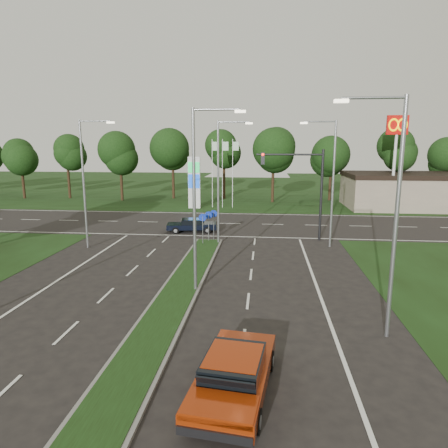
# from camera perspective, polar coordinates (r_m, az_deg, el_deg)

# --- Properties ---
(ground) EXTENTS (160.00, 160.00, 0.00)m
(ground) POSITION_cam_1_polar(r_m,az_deg,el_deg) (15.39, -11.16, -17.24)
(ground) COLOR black
(ground) RESTS_ON ground
(verge_far) EXTENTS (160.00, 50.00, 0.02)m
(verge_far) POSITION_cam_1_polar(r_m,az_deg,el_deg) (68.43, 2.30, 5.04)
(verge_far) COLOR black
(verge_far) RESTS_ON ground
(cross_road) EXTENTS (160.00, 12.00, 0.02)m
(cross_road) POSITION_cam_1_polar(r_m,az_deg,el_deg) (37.85, -0.62, 0.08)
(cross_road) COLOR black
(cross_road) RESTS_ON ground
(median_kerb) EXTENTS (2.00, 26.00, 0.12)m
(median_kerb) POSITION_cam_1_polar(r_m,az_deg,el_deg) (18.85, -7.59, -11.43)
(median_kerb) COLOR slate
(median_kerb) RESTS_ON ground
(commercial_building) EXTENTS (16.00, 9.00, 4.00)m
(commercial_building) POSITION_cam_1_polar(r_m,az_deg,el_deg) (52.32, 25.78, 4.26)
(commercial_building) COLOR gray
(commercial_building) RESTS_ON ground
(streetlight_median_near) EXTENTS (2.53, 0.22, 9.00)m
(streetlight_median_near) POSITION_cam_1_polar(r_m,az_deg,el_deg) (19.30, -3.70, 4.62)
(streetlight_median_near) COLOR gray
(streetlight_median_near) RESTS_ON ground
(streetlight_median_far) EXTENTS (2.53, 0.22, 9.00)m
(streetlight_median_far) POSITION_cam_1_polar(r_m,az_deg,el_deg) (29.17, -0.45, 6.84)
(streetlight_median_far) COLOR gray
(streetlight_median_far) RESTS_ON ground
(streetlight_left_far) EXTENTS (2.53, 0.22, 9.00)m
(streetlight_left_far) POSITION_cam_1_polar(r_m,az_deg,el_deg) (29.75, -19.11, 6.32)
(streetlight_left_far) COLOR gray
(streetlight_left_far) RESTS_ON ground
(streetlight_right_far) EXTENTS (2.53, 0.22, 9.00)m
(streetlight_right_far) POSITION_cam_1_polar(r_m,az_deg,el_deg) (29.36, 14.96, 6.50)
(streetlight_right_far) COLOR gray
(streetlight_right_far) RESTS_ON ground
(streetlight_right_near) EXTENTS (2.53, 0.22, 9.00)m
(streetlight_right_near) POSITION_cam_1_polar(r_m,az_deg,el_deg) (15.77, 22.83, 2.30)
(streetlight_right_near) COLOR gray
(streetlight_right_near) RESTS_ON ground
(traffic_signal) EXTENTS (5.10, 0.42, 7.00)m
(traffic_signal) POSITION_cam_1_polar(r_m,az_deg,el_deg) (31.17, 11.42, 6.11)
(traffic_signal) COLOR black
(traffic_signal) RESTS_ON ground
(median_signs) EXTENTS (1.16, 1.76, 2.38)m
(median_signs) POSITION_cam_1_polar(r_m,az_deg,el_deg) (30.13, -2.25, 0.51)
(median_signs) COLOR gray
(median_signs) RESTS_ON ground
(gas_pylon) EXTENTS (5.80, 1.26, 8.00)m
(gas_pylon) POSITION_cam_1_polar(r_m,az_deg,el_deg) (46.82, -4.01, 6.13)
(gas_pylon) COLOR silver
(gas_pylon) RESTS_ON ground
(mcdonalds_sign) EXTENTS (2.20, 0.47, 10.40)m
(mcdonalds_sign) POSITION_cam_1_polar(r_m,az_deg,el_deg) (46.97, 23.41, 11.13)
(mcdonalds_sign) COLOR silver
(mcdonalds_sign) RESTS_ON ground
(treeline_far) EXTENTS (6.00, 6.00, 9.90)m
(treeline_far) POSITION_cam_1_polar(r_m,az_deg,el_deg) (53.00, 1.44, 10.67)
(treeline_far) COLOR black
(treeline_far) RESTS_ON ground
(red_sedan) EXTENTS (2.52, 4.94, 1.30)m
(red_sedan) POSITION_cam_1_polar(r_m,az_deg,el_deg) (12.53, 1.44, -20.45)
(red_sedan) COLOR maroon
(red_sedan) RESTS_ON ground
(navy_sedan) EXTENTS (4.34, 2.27, 1.14)m
(navy_sedan) POSITION_cam_1_polar(r_m,az_deg,el_deg) (34.13, -4.60, -0.14)
(navy_sedan) COLOR black
(navy_sedan) RESTS_ON ground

